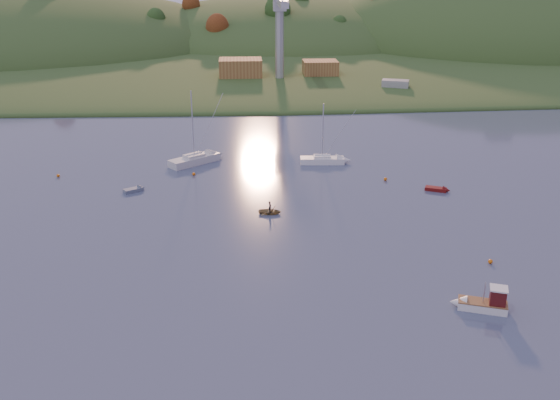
{
  "coord_description": "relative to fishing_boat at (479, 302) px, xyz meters",
  "views": [
    {
      "loc": [
        -8.68,
        -40.74,
        31.81
      ],
      "look_at": [
        -3.86,
        31.2,
        3.64
      ],
      "focal_mm": 40.0,
      "sensor_mm": 36.0,
      "label": 1
    }
  ],
  "objects": [
    {
      "name": "red_tender",
      "position": [
        6.35,
        32.24,
        -0.5
      ],
      "size": [
        3.76,
        2.56,
        1.22
      ],
      "rotation": [
        0.0,
        0.0,
        -0.42
      ],
      "color": "#610F0D",
      "rests_on": "ground"
    },
    {
      "name": "canoe",
      "position": [
        -18.89,
        25.38,
        -0.44
      ],
      "size": [
        3.32,
        2.6,
        0.63
      ],
      "primitive_type": "imported",
      "rotation": [
        0.0,
        0.0,
        1.42
      ],
      "color": "#907F4F",
      "rests_on": "ground"
    },
    {
      "name": "sailboat_far",
      "position": [
        -9.16,
        46.51,
        -0.09
      ],
      "size": [
        7.31,
        2.58,
        9.99
      ],
      "rotation": [
        0.0,
        0.0,
        -0.06
      ],
      "color": "white",
      "rests_on": "ground"
    },
    {
      "name": "hill_center",
      "position": [
        -3.98,
        199.8,
        -0.76
      ],
      "size": [
        140.0,
        120.0,
        36.0
      ],
      "primitive_type": "ellipsoid",
      "color": "#284B1E",
      "rests_on": "ground"
    },
    {
      "name": "buoy_3",
      "position": [
        -29.95,
        41.67,
        -0.51
      ],
      "size": [
        0.5,
        0.5,
        0.5
      ],
      "primitive_type": "sphere",
      "color": "orange",
      "rests_on": "ground"
    },
    {
      "name": "fishing_boat",
      "position": [
        0.0,
        0.0,
        0.0
      ],
      "size": [
        5.62,
        3.36,
        3.43
      ],
      "rotation": [
        0.0,
        0.0,
        2.8
      ],
      "color": "white",
      "rests_on": "ground"
    },
    {
      "name": "wharf",
      "position": [
        -8.98,
        111.8,
        0.44
      ],
      "size": [
        42.0,
        16.0,
        2.4
      ],
      "primitive_type": "cube",
      "color": "slate",
      "rests_on": "ground"
    },
    {
      "name": "shore_slope",
      "position": [
        -13.98,
        154.8,
        -0.76
      ],
      "size": [
        640.0,
        150.0,
        7.0
      ],
      "primitive_type": "ellipsoid",
      "color": "#284B1E",
      "rests_on": "ground"
    },
    {
      "name": "grey_dinghy",
      "position": [
        -37.76,
        35.42,
        -0.51
      ],
      "size": [
        3.36,
        2.69,
        1.2
      ],
      "rotation": [
        0.0,
        0.0,
        0.55
      ],
      "color": "slate",
      "rests_on": "ground"
    },
    {
      "name": "hill_left",
      "position": [
        -103.98,
        189.8,
        -0.76
      ],
      "size": [
        170.0,
        140.0,
        44.0
      ],
      "primitive_type": "ellipsoid",
      "color": "#284B1E",
      "rests_on": "ground"
    },
    {
      "name": "ground",
      "position": [
        -13.98,
        -10.2,
        -0.76
      ],
      "size": [
        500.0,
        500.0,
        0.0
      ],
      "primitive_type": "plane",
      "color": "#334254",
      "rests_on": "ground"
    },
    {
      "name": "paddler",
      "position": [
        -18.89,
        25.38,
        -0.0
      ],
      "size": [
        0.44,
        0.6,
        1.51
      ],
      "primitive_type": "imported",
      "rotation": [
        0.0,
        0.0,
        1.42
      ],
      "color": "black",
      "rests_on": "ground"
    },
    {
      "name": "shed_west",
      "position": [
        -21.98,
        112.8,
        4.04
      ],
      "size": [
        11.0,
        8.0,
        4.8
      ],
      "primitive_type": "cube",
      "color": "brown",
      "rests_on": "wharf"
    },
    {
      "name": "buoy_2",
      "position": [
        -50.87,
        42.35,
        -0.51
      ],
      "size": [
        0.5,
        0.5,
        0.5
      ],
      "primitive_type": "sphere",
      "color": "orange",
      "rests_on": "ground"
    },
    {
      "name": "buoy_0",
      "position": [
        4.84,
        9.35,
        -0.51
      ],
      "size": [
        0.5,
        0.5,
        0.5
      ],
      "primitive_type": "sphere",
      "color": "orange",
      "rests_on": "ground"
    },
    {
      "name": "far_shore",
      "position": [
        -13.98,
        219.8,
        -0.76
      ],
      "size": [
        620.0,
        220.0,
        1.5
      ],
      "primitive_type": "cube",
      "color": "#284B1E",
      "rests_on": "ground"
    },
    {
      "name": "hill_right",
      "position": [
        81.02,
        184.8,
        -0.76
      ],
      "size": [
        150.0,
        130.0,
        60.0
      ],
      "primitive_type": "ellipsoid",
      "color": "#284B1E",
      "rests_on": "ground"
    },
    {
      "name": "dock_crane",
      "position": [
        -11.98,
        108.19,
        16.42
      ],
      "size": [
        3.2,
        28.0,
        20.3
      ],
      "color": "#B7B7BC",
      "rests_on": "wharf"
    },
    {
      "name": "sailboat_near",
      "position": [
        -30.19,
        47.7,
        0.02
      ],
      "size": [
        8.49,
        7.47,
        12.12
      ],
      "rotation": [
        0.0,
        0.0,
        0.67
      ],
      "color": "silver",
      "rests_on": "ground"
    },
    {
      "name": "shed_east",
      "position": [
        -0.98,
        113.8,
        3.64
      ],
      "size": [
        9.0,
        7.0,
        4.0
      ],
      "primitive_type": "cube",
      "color": "brown",
      "rests_on": "wharf"
    },
    {
      "name": "buoy_1",
      "position": [
        -0.65,
        37.32,
        -0.51
      ],
      "size": [
        0.5,
        0.5,
        0.5
      ],
      "primitive_type": "sphere",
      "color": "orange",
      "rests_on": "ground"
    },
    {
      "name": "hillside_trees",
      "position": [
        -13.98,
        174.8,
        -0.76
      ],
      "size": [
        280.0,
        50.0,
        32.0
      ],
      "primitive_type": null,
      "color": "#294E1B",
      "rests_on": "ground"
    },
    {
      "name": "work_vessel",
      "position": [
        15.62,
        98.83,
        0.61
      ],
      "size": [
        15.89,
        9.78,
        3.85
      ],
      "rotation": [
        0.0,
        0.0,
        -0.32
      ],
      "color": "#4E5867",
      "rests_on": "ground"
    }
  ]
}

